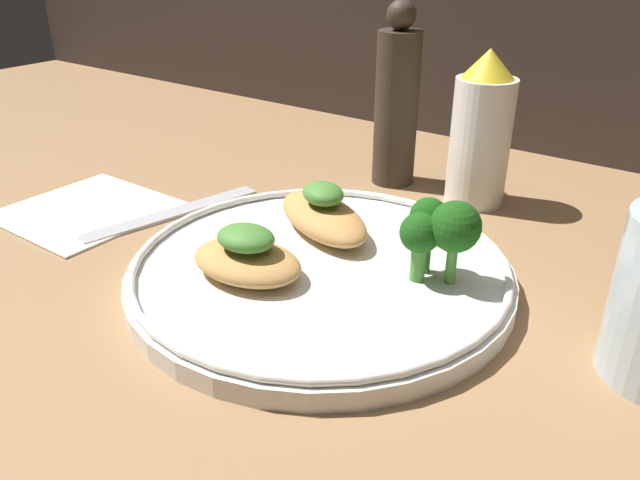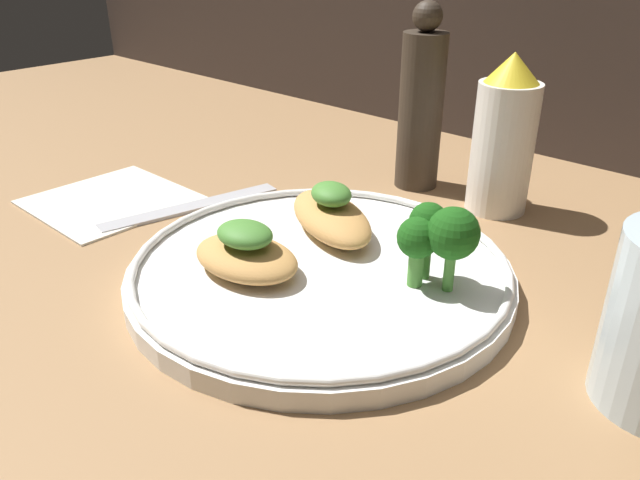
# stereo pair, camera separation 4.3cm
# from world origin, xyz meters

# --- Properties ---
(ground_plane) EXTENTS (1.80, 1.80, 0.01)m
(ground_plane) POSITION_xyz_m (0.00, 0.00, -0.01)
(ground_plane) COLOR #936D47
(plate) EXTENTS (0.27, 0.27, 0.02)m
(plate) POSITION_xyz_m (0.00, 0.00, 0.01)
(plate) COLOR white
(plate) RESTS_ON ground_plane
(grilled_meat_front) EXTENTS (0.08, 0.06, 0.04)m
(grilled_meat_front) POSITION_xyz_m (-0.03, -0.04, 0.03)
(grilled_meat_front) COLOR tan
(grilled_meat_front) RESTS_ON plate
(grilled_meat_middle) EXTENTS (0.12, 0.09, 0.04)m
(grilled_meat_middle) POSITION_xyz_m (-0.03, 0.05, 0.03)
(grilled_meat_middle) COLOR tan
(grilled_meat_middle) RESTS_ON plate
(broccoli_bunch) EXTENTS (0.05, 0.04, 0.06)m
(broccoli_bunch) POSITION_xyz_m (0.07, 0.03, 0.05)
(broccoli_bunch) COLOR #4C8E38
(broccoli_bunch) RESTS_ON plate
(sauce_bottle) EXTENTS (0.05, 0.05, 0.14)m
(sauce_bottle) POSITION_xyz_m (0.03, 0.20, 0.07)
(sauce_bottle) COLOR white
(sauce_bottle) RESTS_ON ground_plane
(pepper_grinder) EXTENTS (0.04, 0.04, 0.17)m
(pepper_grinder) POSITION_xyz_m (-0.06, 0.20, 0.08)
(pepper_grinder) COLOR #382D23
(pepper_grinder) RESTS_ON ground_plane
(fork) EXTENTS (0.05, 0.17, 0.01)m
(fork) POSITION_xyz_m (-0.17, 0.02, 0.00)
(fork) COLOR #B2B2B7
(fork) RESTS_ON ground_plane
(napkin) EXTENTS (0.13, 0.13, 0.00)m
(napkin) POSITION_xyz_m (-0.24, -0.02, 0.00)
(napkin) COLOR silver
(napkin) RESTS_ON ground_plane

